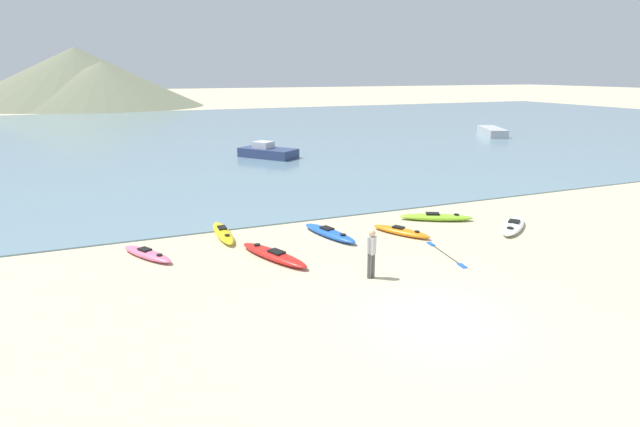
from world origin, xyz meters
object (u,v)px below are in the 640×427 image
kayak_on_sand_5 (147,254)px  moored_boat_2 (268,152)px  kayak_on_sand_2 (274,255)px  kayak_on_sand_4 (436,217)px  loose_paddle (446,254)px  moored_boat_0 (492,132)px  kayak_on_sand_3 (223,233)px  kayak_on_sand_0 (401,231)px  kayak_on_sand_1 (513,226)px  kayak_on_sand_6 (329,233)px  person_near_foreground (372,251)px

kayak_on_sand_5 → moored_boat_2: bearing=61.8°
kayak_on_sand_2 → kayak_on_sand_4: bearing=12.5°
moored_boat_2 → loose_paddle: (-0.12, -22.97, -0.46)m
kayak_on_sand_4 → moored_boat_2: 19.27m
moored_boat_0 → kayak_on_sand_2: bearing=-141.3°
kayak_on_sand_3 → kayak_on_sand_5: bearing=-156.4°
loose_paddle → kayak_on_sand_0: bearing=95.9°
kayak_on_sand_1 → kayak_on_sand_5: kayak_on_sand_1 is taller
kayak_on_sand_1 → loose_paddle: kayak_on_sand_1 is taller
kayak_on_sand_5 → kayak_on_sand_6: bearing=-2.6°
kayak_on_sand_2 → kayak_on_sand_3: size_ratio=1.13×
kayak_on_sand_5 → person_near_foreground: person_near_foreground is taller
kayak_on_sand_2 → moored_boat_2: size_ratio=0.72×
kayak_on_sand_4 → person_near_foreground: person_near_foreground is taller
kayak_on_sand_4 → kayak_on_sand_1: bearing=-45.6°
kayak_on_sand_0 → moored_boat_2: bearing=88.9°
moored_boat_2 → loose_paddle: 22.97m
kayak_on_sand_2 → kayak_on_sand_1: bearing=-2.8°
moored_boat_2 → kayak_on_sand_2: bearing=-106.2°
kayak_on_sand_1 → kayak_on_sand_5: (-14.67, 2.39, -0.01)m
moored_boat_0 → moored_boat_2: 26.12m
kayak_on_sand_0 → person_near_foreground: 4.87m
kayak_on_sand_6 → moored_boat_0: (28.96, 23.91, 0.30)m
kayak_on_sand_3 → kayak_on_sand_6: size_ratio=0.96×
kayak_on_sand_0 → kayak_on_sand_1: kayak_on_sand_1 is taller
kayak_on_sand_1 → kayak_on_sand_4: bearing=134.4°
kayak_on_sand_6 → moored_boat_0: bearing=39.5°
kayak_on_sand_2 → kayak_on_sand_6: 3.24m
kayak_on_sand_5 → person_near_foreground: bearing=-35.7°
moored_boat_0 → moored_boat_2: (-25.73, -4.49, 0.03)m
kayak_on_sand_3 → person_near_foreground: size_ratio=1.85×
kayak_on_sand_2 → loose_paddle: kayak_on_sand_2 is taller
kayak_on_sand_3 → moored_boat_2: 19.19m
moored_boat_0 → loose_paddle: bearing=-133.3°
kayak_on_sand_1 → kayak_on_sand_6: 7.92m
person_near_foreground → moored_boat_0: 40.82m
kayak_on_sand_0 → kayak_on_sand_4: (2.53, 1.16, 0.01)m
person_near_foreground → loose_paddle: (3.55, 0.85, -0.92)m
kayak_on_sand_3 → loose_paddle: kayak_on_sand_3 is taller
kayak_on_sand_5 → loose_paddle: bearing=-20.9°
person_near_foreground → loose_paddle: 3.77m
kayak_on_sand_6 → person_near_foreground: 4.49m
kayak_on_sand_3 → kayak_on_sand_6: bearing=-22.3°
kayak_on_sand_5 → moored_boat_2: 21.67m
kayak_on_sand_6 → moored_boat_2: size_ratio=0.66×
kayak_on_sand_2 → person_near_foreground: 3.82m
kayak_on_sand_2 → moored_boat_0: 40.74m
kayak_on_sand_3 → moored_boat_0: bearing=34.0°
kayak_on_sand_2 → kayak_on_sand_4: 8.41m
moored_boat_2 → kayak_on_sand_5: bearing=-118.2°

